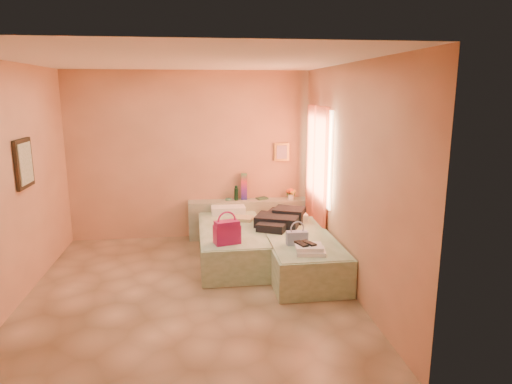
{
  "coord_description": "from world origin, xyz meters",
  "views": [
    {
      "loc": [
        0.16,
        -5.4,
        2.45
      ],
      "look_at": [
        0.94,
        0.85,
        1.07
      ],
      "focal_mm": 32.0,
      "sensor_mm": 36.0,
      "label": 1
    }
  ],
  "objects_px": {
    "bed_right": "(299,253)",
    "magenta_handbag": "(227,232)",
    "towel_stack": "(311,249)",
    "headboard_ledge": "(249,219)",
    "bed_left": "(232,243)",
    "flower_vase": "(291,193)",
    "water_bottle": "(236,193)",
    "blue_handbag": "(297,238)",
    "green_book": "(262,198)"
  },
  "relations": [
    {
      "from": "bed_left",
      "to": "flower_vase",
      "type": "distance_m",
      "value": 1.57
    },
    {
      "from": "flower_vase",
      "to": "green_book",
      "type": "bearing_deg",
      "value": 170.79
    },
    {
      "from": "towel_stack",
      "to": "headboard_ledge",
      "type": "bearing_deg",
      "value": 102.81
    },
    {
      "from": "bed_left",
      "to": "towel_stack",
      "type": "distance_m",
      "value": 1.55
    },
    {
      "from": "water_bottle",
      "to": "blue_handbag",
      "type": "bearing_deg",
      "value": -72.04
    },
    {
      "from": "headboard_ledge",
      "to": "magenta_handbag",
      "type": "bearing_deg",
      "value": -105.28
    },
    {
      "from": "magenta_handbag",
      "to": "blue_handbag",
      "type": "height_order",
      "value": "magenta_handbag"
    },
    {
      "from": "headboard_ledge",
      "to": "green_book",
      "type": "distance_m",
      "value": 0.41
    },
    {
      "from": "headboard_ledge",
      "to": "flower_vase",
      "type": "height_order",
      "value": "flower_vase"
    },
    {
      "from": "green_book",
      "to": "magenta_handbag",
      "type": "distance_m",
      "value": 1.95
    },
    {
      "from": "headboard_ledge",
      "to": "bed_left",
      "type": "relative_size",
      "value": 1.02
    },
    {
      "from": "headboard_ledge",
      "to": "water_bottle",
      "type": "distance_m",
      "value": 0.49
    },
    {
      "from": "bed_left",
      "to": "bed_right",
      "type": "relative_size",
      "value": 1.0
    },
    {
      "from": "water_bottle",
      "to": "blue_handbag",
      "type": "height_order",
      "value": "water_bottle"
    },
    {
      "from": "green_book",
      "to": "bed_right",
      "type": "bearing_deg",
      "value": -104.08
    },
    {
      "from": "bed_right",
      "to": "bed_left",
      "type": "bearing_deg",
      "value": 147.76
    },
    {
      "from": "headboard_ledge",
      "to": "towel_stack",
      "type": "relative_size",
      "value": 5.86
    },
    {
      "from": "water_bottle",
      "to": "flower_vase",
      "type": "relative_size",
      "value": 1.04
    },
    {
      "from": "flower_vase",
      "to": "headboard_ledge",
      "type": "bearing_deg",
      "value": 176.76
    },
    {
      "from": "bed_left",
      "to": "towel_stack",
      "type": "height_order",
      "value": "towel_stack"
    },
    {
      "from": "flower_vase",
      "to": "magenta_handbag",
      "type": "xyz_separation_m",
      "value": [
        -1.2,
        -1.74,
        -0.11
      ]
    },
    {
      "from": "water_bottle",
      "to": "green_book",
      "type": "bearing_deg",
      "value": 2.66
    },
    {
      "from": "water_bottle",
      "to": "towel_stack",
      "type": "xyz_separation_m",
      "value": [
        0.73,
        -2.3,
        -0.22
      ]
    },
    {
      "from": "headboard_ledge",
      "to": "towel_stack",
      "type": "xyz_separation_m",
      "value": [
        0.52,
        -2.28,
        0.23
      ]
    },
    {
      "from": "magenta_handbag",
      "to": "water_bottle",
      "type": "bearing_deg",
      "value": 65.69
    },
    {
      "from": "bed_left",
      "to": "flower_vase",
      "type": "height_order",
      "value": "flower_vase"
    },
    {
      "from": "water_bottle",
      "to": "headboard_ledge",
      "type": "bearing_deg",
      "value": -4.75
    },
    {
      "from": "headboard_ledge",
      "to": "green_book",
      "type": "xyz_separation_m",
      "value": [
        0.23,
        0.04,
        0.34
      ]
    },
    {
      "from": "blue_handbag",
      "to": "headboard_ledge",
      "type": "bearing_deg",
      "value": 104.02
    },
    {
      "from": "bed_right",
      "to": "magenta_handbag",
      "type": "xyz_separation_m",
      "value": [
        -1.01,
        -0.18,
        0.41
      ]
    },
    {
      "from": "water_bottle",
      "to": "flower_vase",
      "type": "xyz_separation_m",
      "value": [
        0.93,
        -0.06,
        -0.0
      ]
    },
    {
      "from": "bed_left",
      "to": "flower_vase",
      "type": "relative_size",
      "value": 8.67
    },
    {
      "from": "bed_right",
      "to": "magenta_handbag",
      "type": "height_order",
      "value": "magenta_handbag"
    },
    {
      "from": "magenta_handbag",
      "to": "blue_handbag",
      "type": "distance_m",
      "value": 0.92
    },
    {
      "from": "blue_handbag",
      "to": "magenta_handbag",
      "type": "bearing_deg",
      "value": 171.95
    },
    {
      "from": "magenta_handbag",
      "to": "towel_stack",
      "type": "xyz_separation_m",
      "value": [
        1.0,
        -0.5,
        -0.11
      ]
    },
    {
      "from": "flower_vase",
      "to": "towel_stack",
      "type": "height_order",
      "value": "flower_vase"
    },
    {
      "from": "headboard_ledge",
      "to": "magenta_handbag",
      "type": "xyz_separation_m",
      "value": [
        -0.49,
        -1.78,
        0.33
      ]
    },
    {
      "from": "water_bottle",
      "to": "blue_handbag",
      "type": "xyz_separation_m",
      "value": [
        0.63,
        -1.96,
        -0.18
      ]
    },
    {
      "from": "bed_left",
      "to": "flower_vase",
      "type": "bearing_deg",
      "value": 42.0
    },
    {
      "from": "headboard_ledge",
      "to": "bed_right",
      "type": "bearing_deg",
      "value": -71.84
    },
    {
      "from": "green_book",
      "to": "magenta_handbag",
      "type": "bearing_deg",
      "value": -135.79
    },
    {
      "from": "green_book",
      "to": "towel_stack",
      "type": "distance_m",
      "value": 2.34
    },
    {
      "from": "bed_right",
      "to": "towel_stack",
      "type": "relative_size",
      "value": 5.71
    },
    {
      "from": "flower_vase",
      "to": "towel_stack",
      "type": "bearing_deg",
      "value": -95.02
    },
    {
      "from": "bed_left",
      "to": "blue_handbag",
      "type": "bearing_deg",
      "value": -49.0
    },
    {
      "from": "headboard_ledge",
      "to": "water_bottle",
      "type": "height_order",
      "value": "water_bottle"
    },
    {
      "from": "water_bottle",
      "to": "towel_stack",
      "type": "relative_size",
      "value": 0.69
    },
    {
      "from": "bed_right",
      "to": "magenta_handbag",
      "type": "bearing_deg",
      "value": -170.75
    },
    {
      "from": "water_bottle",
      "to": "flower_vase",
      "type": "bearing_deg",
      "value": -3.59
    }
  ]
}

